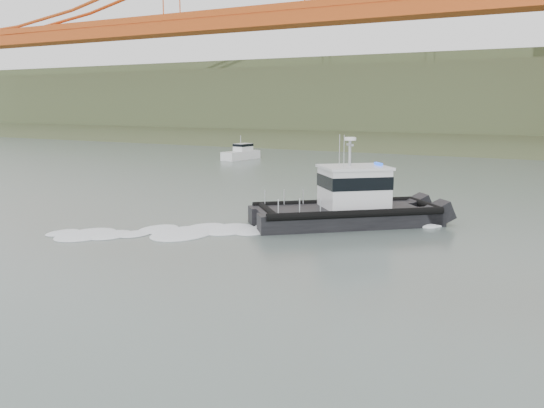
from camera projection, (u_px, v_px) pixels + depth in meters
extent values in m
plane|color=#566761|center=(154.00, 280.00, 26.89)|extent=(400.00, 400.00, 0.00)
cube|color=#323E23|center=(508.00, 149.00, 105.30)|extent=(500.00, 44.72, 16.25)
cube|color=#323E23|center=(532.00, 112.00, 128.18)|extent=(500.00, 70.00, 18.00)
cube|color=#B84716|center=(497.00, 3.00, 87.21)|extent=(260.00, 6.00, 2.20)
cube|color=black|center=(338.00, 214.00, 40.61)|extent=(9.79, 9.20, 1.31)
cube|color=black|center=(353.00, 222.00, 37.77)|extent=(9.79, 9.20, 1.31)
cube|color=black|center=(337.00, 210.00, 38.99)|extent=(10.59, 10.26, 0.27)
cube|color=silver|center=(354.00, 188.00, 39.00)|extent=(5.11, 5.08, 2.51)
cube|color=black|center=(354.00, 181.00, 38.92)|extent=(5.21, 5.17, 0.82)
cube|color=silver|center=(354.00, 167.00, 38.78)|extent=(5.42, 5.39, 0.17)
cylinder|color=#999CA1|center=(350.00, 153.00, 38.56)|extent=(0.17, 0.17, 1.97)
cylinder|color=white|center=(350.00, 139.00, 38.41)|extent=(0.76, 0.76, 0.20)
cube|color=silver|center=(241.00, 156.00, 85.09)|extent=(2.76, 6.49, 1.26)
cube|color=silver|center=(243.00, 148.00, 85.34)|extent=(1.94, 2.69, 1.26)
cube|color=black|center=(243.00, 145.00, 85.27)|extent=(2.00, 2.74, 0.37)
cylinder|color=#999CA1|center=(241.00, 140.00, 84.73)|extent=(0.08, 0.08, 1.26)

